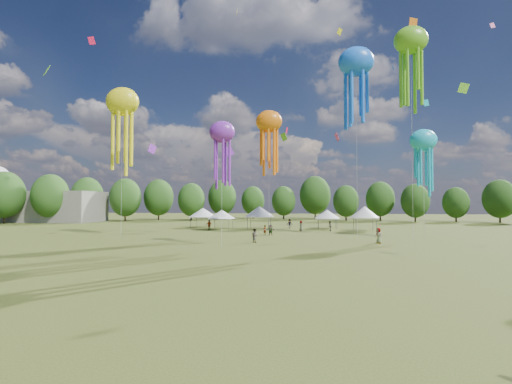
# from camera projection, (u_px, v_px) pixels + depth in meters

# --- Properties ---
(ground) EXTENTS (300.00, 300.00, 0.00)m
(ground) POSITION_uv_depth(u_px,v_px,m) (248.00, 335.00, 13.79)
(ground) COLOR #384416
(ground) RESTS_ON ground
(spectator_near) EXTENTS (1.09, 1.06, 1.77)m
(spectator_near) POSITION_uv_depth(u_px,v_px,m) (255.00, 236.00, 45.54)
(spectator_near) COLOR gray
(spectator_near) RESTS_ON ground
(spectators_far) EXTENTS (27.93, 25.20, 1.93)m
(spectators_far) POSITION_uv_depth(u_px,v_px,m) (291.00, 227.00, 60.65)
(spectators_far) COLOR gray
(spectators_far) RESTS_ON ground
(festival_tents) EXTENTS (36.74, 9.98, 4.46)m
(festival_tents) POSITION_uv_depth(u_px,v_px,m) (269.00, 213.00, 68.91)
(festival_tents) COLOR #47474C
(festival_tents) RESTS_ON ground
(show_kites) EXTENTS (48.77, 17.57, 30.40)m
(show_kites) POSITION_uv_depth(u_px,v_px,m) (295.00, 102.00, 52.97)
(show_kites) COLOR orange
(show_kites) RESTS_ON ground
(small_kites) EXTENTS (71.86, 56.67, 44.08)m
(small_kites) POSITION_uv_depth(u_px,v_px,m) (300.00, 36.00, 55.09)
(small_kites) COLOR orange
(small_kites) RESTS_ON ground
(treeline) EXTENTS (201.57, 95.24, 13.43)m
(treeline) POSITION_uv_depth(u_px,v_px,m) (278.00, 196.00, 76.39)
(treeline) COLOR #38281C
(treeline) RESTS_ON ground
(hangar) EXTENTS (40.00, 12.00, 8.00)m
(hangar) POSITION_uv_depth(u_px,v_px,m) (27.00, 207.00, 95.28)
(hangar) COLOR gray
(hangar) RESTS_ON ground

